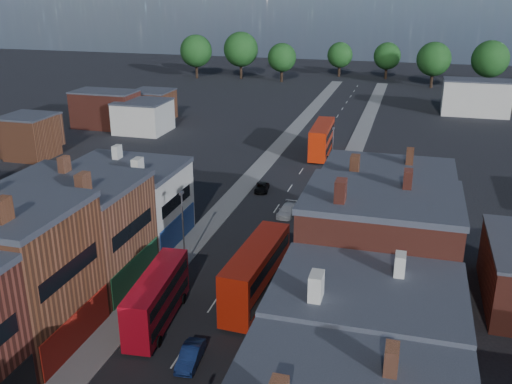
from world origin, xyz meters
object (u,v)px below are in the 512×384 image
Objects in this scene: car_2 at (262,188)px; car_3 at (287,210)px; bus_2 at (322,139)px; ped_3 at (294,310)px; bus_1 at (256,272)px; car_1 at (190,356)px; bus_0 at (157,297)px.

car_2 is 0.86× the size of car_3.
bus_2 reaches higher than ped_3.
car_1 is at bearing -99.43° from bus_1.
car_2 is 2.24× the size of ped_3.
car_1 is 30.67m from car_3.
bus_2 reaches higher than bus_0.
bus_1 is 28.85m from car_2.
car_2 is (-7.00, 27.89, -2.27)m from bus_1.
bus_0 is 11.58m from ped_3.
bus_0 reaches higher than car_1.
bus_0 is at bearing -97.33° from bus_2.
bus_0 is at bearing 127.05° from ped_3.
car_1 is at bearing -92.28° from bus_2.
ped_3 is at bearing -72.85° from car_3.
ped_3 is at bearing -77.95° from car_2.
ped_3 is (10.96, -30.24, 0.45)m from car_2.
bus_2 is at bearing 84.69° from car_1.
bus_1 is 47.71m from bus_2.
bus_1 is at bearing 34.38° from bus_0.
car_3 is at bearing 83.91° from car_1.
bus_0 is 2.72× the size of car_2.
bus_1 is 7.05× the size of ped_3.
bus_0 is at bearing -137.07° from bus_1.
car_3 is 23.44m from ped_3.
car_3 is at bearing -91.41° from bus_2.
bus_2 is (-2.00, 47.67, 0.04)m from bus_1.
car_3 is (-1.72, 20.38, -2.15)m from bus_1.
bus_2 is 58.00m from car_1.
bus_2 is 20.53m from car_2.
bus_2 is 7.11× the size of ped_3.
bus_1 is at bearing -82.06° from car_3.
bus_0 reaches higher than car_3.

